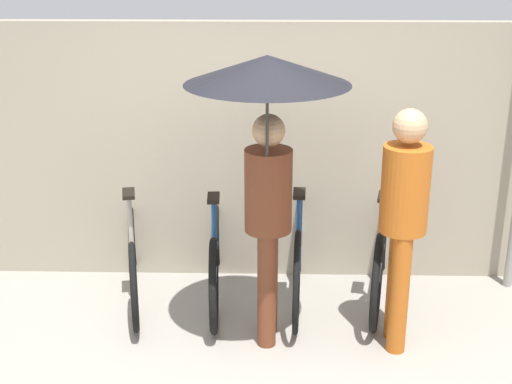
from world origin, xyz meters
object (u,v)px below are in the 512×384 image
(parked_bicycle_0, at_px, (133,252))
(parked_bicycle_1, at_px, (215,251))
(parked_bicycle_2, at_px, (298,250))
(parked_bicycle_3, at_px, (382,251))
(pedestrian_center, at_px, (403,212))
(pedestrian_leading, at_px, (268,121))

(parked_bicycle_0, distance_m, parked_bicycle_1, 0.66)
(parked_bicycle_2, bearing_deg, parked_bicycle_3, -83.46)
(parked_bicycle_3, bearing_deg, parked_bicycle_0, 102.14)
(parked_bicycle_0, bearing_deg, pedestrian_center, -121.35)
(parked_bicycle_1, xyz_separation_m, pedestrian_center, (1.32, -0.73, 0.63))
(parked_bicycle_3, distance_m, pedestrian_center, 0.96)
(parked_bicycle_1, distance_m, pedestrian_leading, 1.53)
(parked_bicycle_3, height_order, pedestrian_leading, pedestrian_leading)
(parked_bicycle_0, bearing_deg, parked_bicycle_3, -100.97)
(parked_bicycle_1, relative_size, parked_bicycle_2, 1.03)
(pedestrian_center, bearing_deg, pedestrian_leading, 5.33)
(parked_bicycle_0, distance_m, pedestrian_leading, 1.82)
(parked_bicycle_0, bearing_deg, parked_bicycle_2, -102.37)
(parked_bicycle_1, xyz_separation_m, parked_bicycle_3, (1.31, 0.00, 0.01))
(pedestrian_center, bearing_deg, parked_bicycle_1, -25.98)
(parked_bicycle_0, distance_m, parked_bicycle_3, 1.97)
(pedestrian_leading, bearing_deg, parked_bicycle_0, -31.25)
(parked_bicycle_0, relative_size, pedestrian_leading, 0.84)
(parked_bicycle_1, bearing_deg, parked_bicycle_2, -96.20)
(parked_bicycle_0, bearing_deg, parked_bicycle_1, -100.31)
(parked_bicycle_1, distance_m, parked_bicycle_2, 0.66)
(pedestrian_leading, relative_size, pedestrian_center, 1.20)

